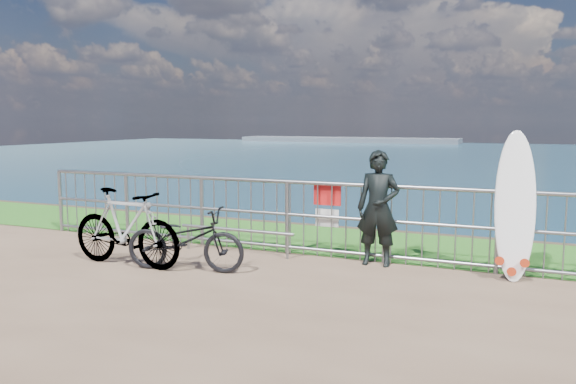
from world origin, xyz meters
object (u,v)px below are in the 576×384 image
at_px(surfboard, 515,211).
at_px(bicycle_far, 126,228).
at_px(surfer, 378,208).
at_px(bicycle_near, 185,239).

relative_size(surfboard, bicycle_far, 1.06).
bearing_deg(surfer, bicycle_near, -153.94).
height_order(surfer, surfboard, surfboard).
relative_size(surfboard, bicycle_near, 1.16).
bearing_deg(bicycle_near, surfer, -71.49).
bearing_deg(surfboard, bicycle_near, -162.33).
bearing_deg(bicycle_near, bicycle_far, 85.64).
bearing_deg(surfboard, surfer, 179.59).
xyz_separation_m(surfboard, bicycle_near, (-4.07, -1.30, -0.45)).
height_order(surfboard, bicycle_far, surfboard).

